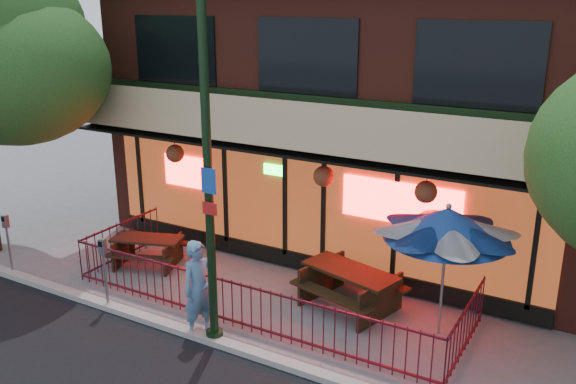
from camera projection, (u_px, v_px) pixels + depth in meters
The scene contains 11 objects.
ground at pixel (227, 331), 11.86m from camera, with size 80.00×80.00×0.00m, color gray.
curb at pixel (212, 340), 11.43m from camera, with size 80.00×0.25×0.12m, color #999993.
restaurant_building at pixel (374, 78), 16.50m from camera, with size 12.96×9.49×8.05m.
patio_fence at pixel (241, 291), 12.08m from camera, with size 8.44×2.62×1.00m.
street_light at pixel (208, 181), 10.58m from camera, with size 0.43×0.32×7.00m.
picnic_table_left at pixel (148, 247), 14.68m from camera, with size 1.98×1.75×0.71m.
picnic_table_right at pixel (350, 283), 12.60m from camera, with size 2.33×2.00×0.86m.
patio_umbrella at pixel (447, 224), 11.09m from camera, with size 2.31×2.31×2.65m.
pedestrian at pixel (199, 289), 11.45m from camera, with size 0.70×0.46×1.92m, color #5480A8.
parking_meter_near at pixel (104, 262), 12.42m from camera, with size 0.16×0.15×1.55m.
parking_meter_far at pixel (7, 235), 14.00m from camera, with size 0.14×0.12×1.48m.
Camera 1 is at (6.25, -8.52, 6.14)m, focal length 38.00 mm.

